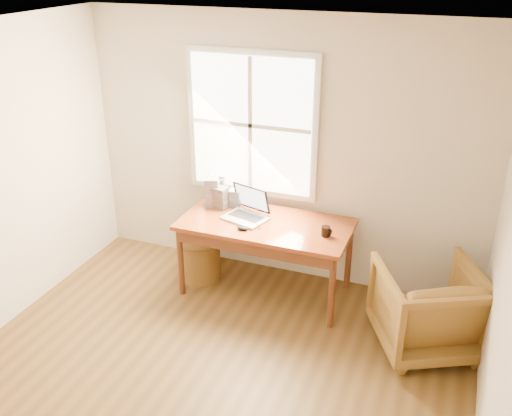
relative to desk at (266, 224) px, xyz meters
The scene contains 11 objects.
room_shell 1.74m from the desk, 90.77° to the right, with size 4.04×4.54×2.64m.
desk is the anchor object (origin of this frame).
armchair 1.62m from the desk, 11.46° to the right, with size 0.80×0.82×0.75m, color brown.
wicker_stool 0.88m from the desk, behind, with size 0.42×0.42×0.42m, color brown.
laptop 0.26m from the desk, behind, with size 0.39×0.41×0.29m, color #B1B3B8, non-canonical shape.
mouse 0.27m from the desk, 123.04° to the right, with size 0.10×0.06×0.03m, color black.
coffee_mug 0.60m from the desk, ahead, with size 0.08×0.08×0.09m, color black.
cd_stack_a 0.73m from the desk, 152.93° to the left, with size 0.14×0.13×0.28m, color silver.
cd_stack_b 0.57m from the desk, 164.18° to the left, with size 0.14×0.12×0.22m, color #26252A.
cd_stack_c 0.66m from the desk, 166.35° to the left, with size 0.13×0.12×0.30m, color #A2A1AF.
cd_stack_d 0.49m from the desk, 149.00° to the left, with size 0.14×0.12×0.17m, color silver.
Camera 1 is at (1.62, -2.70, 3.11)m, focal length 40.00 mm.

